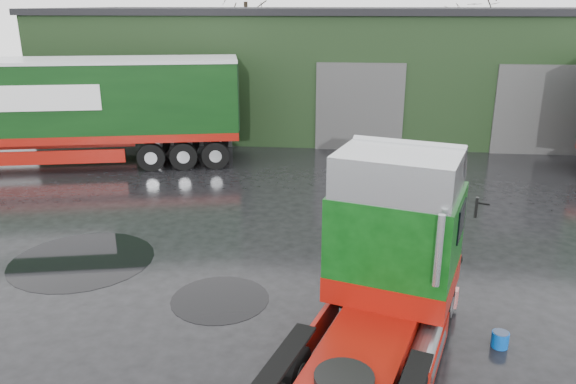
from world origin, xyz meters
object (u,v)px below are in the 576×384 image
object	(u,v)px
warehouse	(358,67)
tree_back_b	(470,45)
hero_tractor	(373,279)
tree_back_a	(246,29)
trailer_left	(66,113)
wash_bucket	(500,340)

from	to	relation	value
warehouse	tree_back_b	size ratio (longest dim) A/B	4.32
hero_tractor	tree_back_a	bearing A→B (deg)	120.80
trailer_left	wash_bucket	xyz separation A→B (m)	(14.69, -11.83, -2.07)
warehouse	wash_bucket	world-z (taller)	warehouse
tree_back_a	tree_back_b	world-z (taller)	tree_back_a
wash_bucket	tree_back_a	world-z (taller)	tree_back_a
tree_back_a	wash_bucket	bearing A→B (deg)	-71.63
trailer_left	tree_back_b	xyz separation A→B (m)	(20.12, 20.00, 1.52)
wash_bucket	trailer_left	bearing A→B (deg)	141.14
warehouse	hero_tractor	world-z (taller)	warehouse
warehouse	trailer_left	size ratio (longest dim) A/B	2.26
trailer_left	wash_bucket	world-z (taller)	trailer_left
wash_bucket	warehouse	bearing A→B (deg)	96.72
warehouse	tree_back_a	world-z (taller)	tree_back_a
trailer_left	wash_bucket	bearing A→B (deg)	-141.25
tree_back_a	tree_back_b	distance (m)	16.03
hero_tractor	warehouse	bearing A→B (deg)	107.10
hero_tractor	tree_back_b	distance (m)	34.02
trailer_left	wash_bucket	distance (m)	18.98
tree_back_b	warehouse	bearing A→B (deg)	-128.66
hero_tractor	tree_back_a	world-z (taller)	tree_back_a
hero_tractor	tree_back_b	bearing A→B (deg)	93.54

